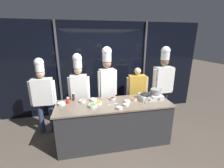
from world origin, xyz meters
TOP-DOWN VIEW (x-y plane):
  - ground_plane at (0.00, 0.00)m, footprint 24.00×24.00m
  - window_wall_back at (0.00, 1.54)m, footprint 5.96×0.09m
  - demo_counter at (0.00, 0.00)m, footprint 2.42×0.80m
  - portable_stove at (0.85, 0.08)m, footprint 0.49×0.35m
  - frying_pan at (0.74, 0.07)m, footprint 0.27×0.46m
  - stock_pot at (0.96, 0.08)m, footprint 0.25×0.23m
  - squeeze_bottle_soy at (-0.85, 0.34)m, footprint 0.05×0.05m
  - squeeze_bottle_chili at (-0.95, 0.19)m, footprint 0.07×0.07m
  - prep_bowl_scallions at (-0.46, -0.10)m, footprint 0.17×0.17m
  - prep_bowl_shrimp at (0.28, -0.01)m, footprint 0.13×0.13m
  - prep_bowl_garlic at (0.21, -0.15)m, footprint 0.12×0.12m
  - prep_bowl_soy_glaze at (0.00, 0.21)m, footprint 0.13×0.13m
  - prep_bowl_mushrooms at (-0.65, 0.19)m, footprint 0.15×0.15m
  - prep_bowl_noodles at (0.04, -0.28)m, footprint 0.12×0.12m
  - prep_bowl_chili_flakes at (0.46, 0.06)m, footprint 0.10×0.10m
  - prep_bowl_carrots at (-0.34, 0.03)m, footprint 0.16×0.16m
  - prep_bowl_bean_sprouts at (-1.08, 0.15)m, footprint 0.16×0.16m
  - prep_bowl_onion at (-0.42, 0.23)m, footprint 0.15×0.15m
  - serving_spoon_slotted at (-0.00, -0.04)m, footprint 0.25×0.09m
  - chef_head at (-1.54, 0.64)m, footprint 0.58×0.24m
  - chef_sous at (-0.72, 0.64)m, footprint 0.51×0.21m
  - chef_line at (-0.04, 0.66)m, footprint 0.48×0.25m
  - person_guest at (0.76, 0.70)m, footprint 0.56×0.26m
  - chef_pastry at (1.45, 0.65)m, footprint 0.62×0.28m

SIDE VIEW (x-z plane):
  - ground_plane at x=0.00m, z-range 0.00..0.00m
  - demo_counter at x=0.00m, z-range 0.00..0.92m
  - person_guest at x=0.76m, z-range 0.15..1.67m
  - serving_spoon_slotted at x=0.00m, z-range 0.92..0.93m
  - prep_bowl_garlic at x=0.21m, z-range 0.92..0.96m
  - prep_bowl_bean_sprouts at x=-1.08m, z-range 0.92..0.96m
  - prep_bowl_shrimp at x=0.28m, z-range 0.92..0.97m
  - prep_bowl_mushrooms at x=-0.65m, z-range 0.92..0.97m
  - prep_bowl_chili_flakes at x=0.46m, z-range 0.92..0.97m
  - prep_bowl_noodles at x=0.04m, z-range 0.92..0.97m
  - prep_bowl_onion at x=-0.42m, z-range 0.92..0.97m
  - prep_bowl_carrots at x=-0.34m, z-range 0.92..0.97m
  - prep_bowl_soy_glaze at x=0.00m, z-range 0.92..0.97m
  - prep_bowl_scallions at x=-0.46m, z-range 0.92..0.98m
  - portable_stove at x=0.85m, z-range 0.92..1.03m
  - squeeze_bottle_chili at x=-0.95m, z-range 0.92..1.07m
  - squeeze_bottle_soy at x=-0.85m, z-range 0.91..1.11m
  - chef_head at x=-1.54m, z-range 0.13..1.97m
  - frying_pan at x=0.74m, z-range 1.04..1.09m
  - stock_pot at x=0.96m, z-range 1.04..1.15m
  - chef_sous at x=-0.72m, z-range 0.18..2.09m
  - chef_pastry at x=1.45m, z-range 0.16..2.21m
  - chef_line at x=-0.04m, z-range 0.23..2.29m
  - window_wall_back at x=0.00m, z-range 0.00..2.70m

